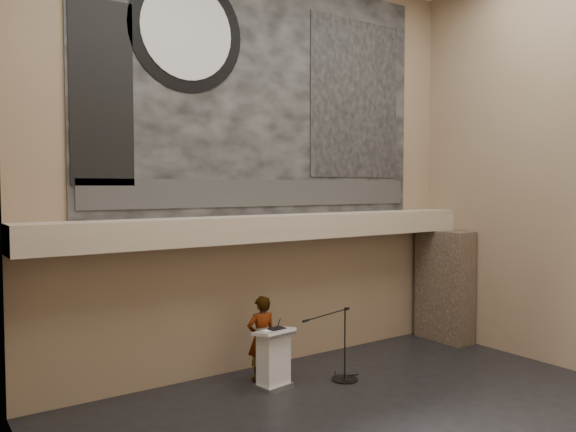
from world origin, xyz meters
TOP-DOWN VIEW (x-y plane):
  - floor at (0.00, 0.00)m, footprint 10.00×10.00m
  - wall_back at (0.00, 4.00)m, footprint 10.00×0.02m
  - wall_left at (-5.00, 0.00)m, footprint 0.02×8.00m
  - soffit at (0.00, 3.60)m, footprint 10.00×0.80m
  - sprinkler_left at (-1.60, 3.55)m, footprint 0.04×0.04m
  - sprinkler_right at (1.90, 3.55)m, footprint 0.04×0.04m
  - banner at (0.00, 3.97)m, footprint 8.00×0.05m
  - banner_text_strip at (0.00, 3.93)m, footprint 7.76×0.02m
  - banner_clock_rim at (-1.80, 3.93)m, footprint 2.30×0.02m
  - banner_clock_face at (-1.80, 3.91)m, footprint 1.84×0.02m
  - banner_building_print at (2.40, 3.93)m, footprint 2.60×0.02m
  - banner_brick_print at (-3.40, 3.93)m, footprint 1.10×0.02m
  - stone_pier at (4.65, 3.15)m, footprint 0.60×1.40m
  - lectern at (-0.63, 2.77)m, footprint 0.76×0.60m
  - binder at (-0.57, 2.74)m, footprint 0.30×0.25m
  - papers at (-0.73, 2.71)m, footprint 0.25×0.32m
  - speaker_person at (-0.59, 3.26)m, footprint 0.64×0.46m
  - mic_stand at (0.70, 2.31)m, footprint 1.51×0.60m

SIDE VIEW (x-z plane):
  - floor at x=0.00m, z-range 0.00..0.00m
  - mic_stand at x=0.70m, z-range -0.50..0.94m
  - lectern at x=-0.63m, z-range -0.01..1.12m
  - speaker_person at x=-0.59m, z-range 0.00..1.66m
  - papers at x=-0.73m, z-range 1.10..1.10m
  - binder at x=-0.57m, z-range 1.10..1.14m
  - stone_pier at x=4.65m, z-range 0.00..2.70m
  - sprinkler_left at x=-1.60m, z-range 2.64..2.70m
  - sprinkler_right at x=1.90m, z-range 2.64..2.70m
  - soffit at x=0.00m, z-range 2.70..3.20m
  - banner_text_strip at x=0.00m, z-range 3.38..3.93m
  - wall_back at x=0.00m, z-range 0.00..8.50m
  - wall_left at x=-5.00m, z-range 0.00..8.50m
  - banner_brick_print at x=-3.40m, z-range 3.80..7.00m
  - banner at x=0.00m, z-range 3.20..8.20m
  - banner_building_print at x=2.40m, z-range 4.00..7.60m
  - banner_clock_rim at x=-1.80m, z-range 5.55..7.85m
  - banner_clock_face at x=-1.80m, z-range 5.78..7.62m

